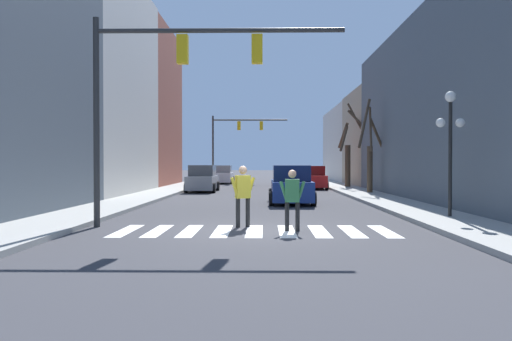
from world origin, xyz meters
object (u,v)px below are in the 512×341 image
at_px(traffic_signal_near, 170,74).
at_px(pedestrian_on_right_sidewalk, 292,195).
at_px(car_parked_right_near, 203,179).
at_px(street_tree_right_near, 370,154).
at_px(pedestrian_near_right_corner, 243,191).
at_px(street_lamp_right_corner, 450,128).
at_px(car_parked_right_mid, 222,175).
at_px(traffic_signal_far, 235,134).
at_px(car_parked_left_mid, 312,178).
at_px(car_parked_left_near, 291,186).
at_px(street_tree_left_near, 351,151).

xyz_separation_m(traffic_signal_near, pedestrian_on_right_sidewalk, (3.58, -0.79, -3.52)).
bearing_deg(car_parked_right_near, street_tree_right_near, -107.00).
bearing_deg(pedestrian_near_right_corner, car_parked_right_near, -102.51).
height_order(traffic_signal_near, street_lamp_right_corner, traffic_signal_near).
distance_m(car_parked_right_near, pedestrian_on_right_sidewalk, 19.67).
bearing_deg(street_tree_right_near, car_parked_right_mid, 121.79).
height_order(street_lamp_right_corner, street_tree_right_near, street_tree_right_near).
bearing_deg(traffic_signal_far, car_parked_left_mid, -60.08).
bearing_deg(pedestrian_on_right_sidewalk, car_parked_left_near, 91.97).
distance_m(street_lamp_right_corner, pedestrian_near_right_corner, 7.25).
bearing_deg(traffic_signal_near, traffic_signal_far, 90.15).
xyz_separation_m(street_lamp_right_corner, pedestrian_on_right_sidewalk, (-5.33, -2.59, -2.05)).
bearing_deg(car_parked_left_mid, car_parked_left_near, 170.36).
relative_size(car_parked_left_mid, car_parked_right_mid, 0.95).
bearing_deg(car_parked_right_mid, traffic_signal_near, -177.83).
bearing_deg(pedestrian_near_right_corner, car_parked_left_mid, -123.92).
xyz_separation_m(car_parked_left_near, car_parked_right_near, (-5.36, 9.45, -0.01)).
bearing_deg(street_lamp_right_corner, car_parked_right_mid, 108.69).
bearing_deg(car_parked_right_near, street_lamp_right_corner, -148.19).
bearing_deg(traffic_signal_far, car_parked_right_near, -94.66).
relative_size(traffic_signal_near, pedestrian_on_right_sidewalk, 4.34).
bearing_deg(traffic_signal_far, pedestrian_on_right_sidewalk, -83.86).
bearing_deg(car_parked_left_near, traffic_signal_near, 155.31).
bearing_deg(car_parked_right_near, street_tree_left_near, -68.88).
distance_m(car_parked_right_mid, pedestrian_near_right_corner, 31.83).
bearing_deg(car_parked_left_near, car_parked_right_mid, 12.95).
distance_m(traffic_signal_far, pedestrian_on_right_sidewalk, 34.46).
distance_m(traffic_signal_near, street_lamp_right_corner, 9.20).
bearing_deg(street_tree_left_near, street_tree_right_near, -90.81).
xyz_separation_m(street_lamp_right_corner, car_parked_right_mid, (-10.10, 29.86, -2.28)).
distance_m(traffic_signal_near, traffic_signal_far, 33.28).
bearing_deg(street_tree_left_near, street_lamp_right_corner, -90.75).
xyz_separation_m(car_parked_left_mid, car_parked_left_near, (-2.27, -13.34, 0.04)).
relative_size(traffic_signal_far, pedestrian_near_right_corner, 4.00).
xyz_separation_m(traffic_signal_near, car_parked_left_mid, (6.32, 22.15, -3.74)).
bearing_deg(pedestrian_on_right_sidewalk, street_lamp_right_corner, 30.70).
bearing_deg(traffic_signal_near, street_lamp_right_corner, 11.43).
distance_m(traffic_signal_near, pedestrian_on_right_sidewalk, 5.08).
height_order(street_tree_left_near, street_tree_right_near, street_tree_left_near).
bearing_deg(street_tree_left_near, traffic_signal_far, 130.16).
bearing_deg(street_tree_right_near, car_parked_left_mid, 111.28).
xyz_separation_m(car_parked_right_mid, pedestrian_near_right_corner, (3.36, -31.65, 0.29)).
xyz_separation_m(pedestrian_on_right_sidewalk, street_tree_left_near, (5.59, 23.10, 1.80)).
relative_size(traffic_signal_far, car_parked_left_near, 1.65).
bearing_deg(car_parked_right_mid, street_lamp_right_corner, -161.31).
xyz_separation_m(car_parked_left_mid, street_tree_right_near, (2.75, -7.06, 1.67)).
bearing_deg(car_parked_right_mid, pedestrian_on_right_sidewalk, -171.63).
distance_m(car_parked_right_mid, street_tree_right_near, 19.56).
relative_size(street_lamp_right_corner, street_tree_right_near, 0.73).
xyz_separation_m(car_parked_left_near, car_parked_right_mid, (-5.25, 22.85, -0.04)).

